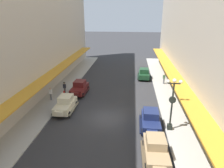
# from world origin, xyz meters

# --- Properties ---
(ground_plane) EXTENTS (200.00, 200.00, 0.00)m
(ground_plane) POSITION_xyz_m (0.00, 0.00, 0.00)
(ground_plane) COLOR #2D2D30
(sidewalk_left) EXTENTS (3.00, 60.00, 0.15)m
(sidewalk_left) POSITION_xyz_m (-7.50, 0.00, 0.07)
(sidewalk_left) COLOR #A8A59E
(sidewalk_left) RESTS_ON ground
(sidewalk_right) EXTENTS (3.00, 60.00, 0.15)m
(sidewalk_right) POSITION_xyz_m (7.50, 0.00, 0.07)
(sidewalk_right) COLOR #A8A59E
(sidewalk_right) RESTS_ON ground
(parked_car_0) EXTENTS (2.18, 4.27, 1.84)m
(parked_car_0) POSITION_xyz_m (4.57, -1.56, 0.94)
(parked_car_0) COLOR #19234C
(parked_car_0) RESTS_ON ground
(parked_car_1) EXTENTS (2.22, 4.29, 1.84)m
(parked_car_1) POSITION_xyz_m (4.62, -6.13, 0.94)
(parked_car_1) COLOR #997F5B
(parked_car_1) RESTS_ON ground
(parked_car_2) EXTENTS (2.22, 4.29, 1.84)m
(parked_car_2) POSITION_xyz_m (4.65, 14.31, 0.94)
(parked_car_2) COLOR #193D23
(parked_car_2) RESTS_ON ground
(parked_car_3) EXTENTS (2.29, 4.31, 1.84)m
(parked_car_3) POSITION_xyz_m (-4.62, 6.53, 0.94)
(parked_car_3) COLOR #591919
(parked_car_3) RESTS_ON ground
(parked_car_4) EXTENTS (2.18, 4.27, 1.84)m
(parked_car_4) POSITION_xyz_m (-4.88, 1.14, 0.94)
(parked_car_4) COLOR beige
(parked_car_4) RESTS_ON ground
(lamp_post_with_clock) EXTENTS (1.42, 0.44, 5.16)m
(lamp_post_with_clock) POSITION_xyz_m (6.40, -1.81, 2.99)
(lamp_post_with_clock) COLOR black
(lamp_post_with_clock) RESTS_ON sidewalk_right
(fire_hydrant) EXTENTS (0.24, 0.24, 0.82)m
(fire_hydrant) POSITION_xyz_m (-6.35, 5.03, 0.56)
(fire_hydrant) COLOR #B21E19
(fire_hydrant) RESTS_ON sidewalk_left
(pedestrian_0) EXTENTS (0.36, 0.24, 1.64)m
(pedestrian_0) POSITION_xyz_m (-7.67, 3.76, 0.99)
(pedestrian_0) COLOR slate
(pedestrian_0) RESTS_ON sidewalk_left
(pedestrian_1) EXTENTS (0.36, 0.28, 1.67)m
(pedestrian_1) POSITION_xyz_m (-6.55, 5.94, 1.01)
(pedestrian_1) COLOR #4C4238
(pedestrian_1) RESTS_ON sidewalk_left
(pedestrian_2) EXTENTS (0.36, 0.24, 1.64)m
(pedestrian_2) POSITION_xyz_m (7.63, 11.56, 0.99)
(pedestrian_2) COLOR slate
(pedestrian_2) RESTS_ON sidewalk_right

